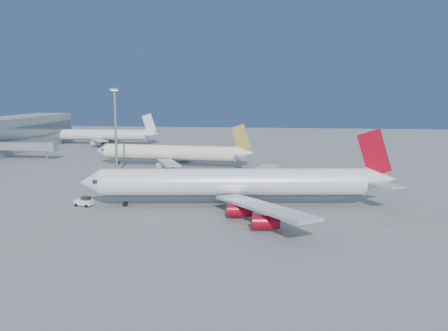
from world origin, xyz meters
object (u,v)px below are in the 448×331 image
Objects in this scene: airliner_etihad at (173,153)px; pushback_tug at (84,202)px; airliner_third at (102,135)px; light_mast at (116,124)px; airliner_virgin at (240,183)px.

pushback_tug is at bearing -90.57° from airliner_etihad.
light_mast reaches higher than airliner_third.
airliner_virgin reaches higher than pushback_tug.
airliner_virgin is 36.57m from pushback_tug.
airliner_third is 138.19m from pushback_tug.
light_mast is at bearing -69.55° from airliner_third.
airliner_virgin is 66.38m from airliner_etihad.
airliner_third reaches higher than pushback_tug.
airliner_third is 95.79m from light_mast.
airliner_third is at bearing 113.35° from light_mast.
light_mast is (-7.06, 43.39, 15.16)m from pushback_tug.
airliner_virgin is at bearing 20.82° from pushback_tug.
light_mast reaches higher than airliner_virgin.
airliner_etihad is at bearing 97.72° from pushback_tug.
airliner_etihad reaches higher than pushback_tug.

